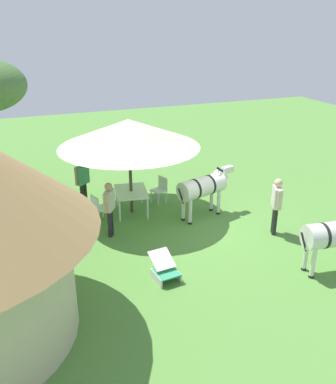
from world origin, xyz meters
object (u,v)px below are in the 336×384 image
at_px(standing_watcher, 276,201).
at_px(shade_umbrella, 129,133).
at_px(zebra_nearest_camera, 335,235).
at_px(zebra_by_umbrella, 203,187).
at_px(patio_dining_table, 131,193).
at_px(guest_beside_umbrella, 109,204).
at_px(patio_chair_east_end, 161,188).
at_px(striped_lounge_chair, 165,269).
at_px(guest_behind_table, 82,179).
at_px(patio_chair_near_hut, 98,207).

bearing_deg(standing_watcher, shade_umbrella, 73.45).
relative_size(shade_umbrella, standing_watcher, 2.54).
bearing_deg(shade_umbrella, zebra_nearest_camera, -144.35).
bearing_deg(zebra_nearest_camera, zebra_by_umbrella, -149.95).
xyz_separation_m(patio_dining_table, zebra_nearest_camera, (-5.08, -3.65, 0.34)).
bearing_deg(guest_beside_umbrella, shade_umbrella, -5.94).
xyz_separation_m(zebra_nearest_camera, zebra_by_umbrella, (3.94, 1.64, 0.00)).
relative_size(patio_chair_east_end, standing_watcher, 0.53).
relative_size(shade_umbrella, striped_lounge_chair, 4.96).
distance_m(patio_dining_table, standing_watcher, 4.55).
bearing_deg(zebra_by_umbrella, patio_chair_east_end, -166.85).
distance_m(guest_behind_table, zebra_by_umbrella, 3.95).
height_order(guest_beside_umbrella, guest_behind_table, guest_behind_table).
relative_size(standing_watcher, zebra_nearest_camera, 0.80).
distance_m(patio_chair_east_end, standing_watcher, 4.08).
relative_size(striped_lounge_chair, zebra_nearest_camera, 0.41).
relative_size(patio_dining_table, patio_chair_near_hut, 1.69).
relative_size(zebra_nearest_camera, zebra_by_umbrella, 0.98).
bearing_deg(patio_chair_near_hut, zebra_by_umbrella, 58.83).
height_order(patio_chair_near_hut, guest_beside_umbrella, guest_beside_umbrella).
height_order(patio_chair_near_hut, zebra_by_umbrella, zebra_by_umbrella).
relative_size(guest_behind_table, striped_lounge_chair, 1.95).
bearing_deg(zebra_by_umbrella, guest_beside_umbrella, -102.30).
bearing_deg(guest_behind_table, guest_beside_umbrella, 61.28).
bearing_deg(patio_chair_east_end, striped_lounge_chair, 142.06).
height_order(patio_chair_east_end, zebra_by_umbrella, zebra_by_umbrella).
distance_m(patio_dining_table, guest_beside_umbrella, 1.70).
relative_size(patio_dining_table, striped_lounge_chair, 1.73).
relative_size(patio_chair_east_end, zebra_by_umbrella, 0.41).
height_order(patio_dining_table, guest_behind_table, guest_behind_table).
bearing_deg(striped_lounge_chair, standing_watcher, -171.70).
bearing_deg(standing_watcher, guest_beside_umbrella, 94.03).
bearing_deg(guest_behind_table, patio_chair_near_hut, 61.55).
height_order(shade_umbrella, striped_lounge_chair, shade_umbrella).
bearing_deg(zebra_nearest_camera, guest_beside_umbrella, -121.32).
bearing_deg(patio_chair_east_end, guest_beside_umbrella, 109.42).
distance_m(shade_umbrella, zebra_nearest_camera, 6.46).
bearing_deg(patio_dining_table, guest_beside_umbrella, 142.54).
xyz_separation_m(patio_dining_table, zebra_by_umbrella, (-1.14, -2.01, 0.35)).
height_order(guest_behind_table, striped_lounge_chair, guest_behind_table).
xyz_separation_m(patio_chair_near_hut, standing_watcher, (-2.55, -4.63, 0.51)).
bearing_deg(zebra_nearest_camera, shade_umbrella, -136.84).
bearing_deg(guest_behind_table, shade_umbrella, 109.06).
distance_m(shade_umbrella, zebra_by_umbrella, 2.83).
bearing_deg(patio_dining_table, zebra_nearest_camera, -144.35).
bearing_deg(guest_beside_umbrella, zebra_by_umbrella, -54.90).
xyz_separation_m(patio_chair_east_end, patio_chair_near_hut, (-0.77, 2.32, 0.00)).
xyz_separation_m(shade_umbrella, patio_dining_table, (0.00, 0.00, -1.98)).
height_order(shade_umbrella, zebra_nearest_camera, shade_umbrella).
bearing_deg(striped_lounge_chair, zebra_nearest_camera, 157.20).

